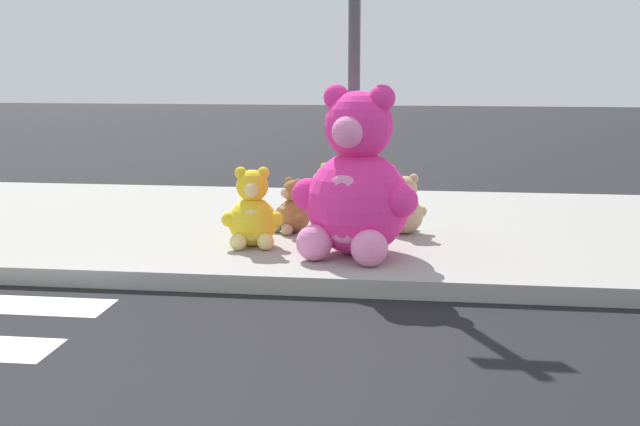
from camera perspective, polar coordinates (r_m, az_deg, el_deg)
The scene contains 7 objects.
sidewalk at distance 8.55m, azimuth -3.90°, elevation -1.02°, with size 28.00×4.40×0.15m, color #9E9B93.
sign_pole at distance 7.43m, azimuth 2.42°, elevation 11.00°, with size 0.56×0.11×3.20m.
plush_pink_large at distance 6.92m, azimuth 2.57°, elevation 1.76°, with size 1.10×1.03×1.46m.
plush_lime at distance 8.61m, azimuth 0.37°, elevation 1.18°, with size 0.42×0.42×0.58m.
plush_brown at distance 7.89m, azimuth -1.97°, elevation 0.16°, with size 0.39×0.38×0.54m.
plush_tan at distance 7.90m, azimuth 5.97°, elevation 0.25°, with size 0.44×0.41×0.59m.
plush_yellow at distance 7.31m, azimuth -4.77°, elevation -0.13°, with size 0.55×0.50×0.72m.
Camera 1 is at (1.65, -3.00, 1.81)m, focal length 45.45 mm.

